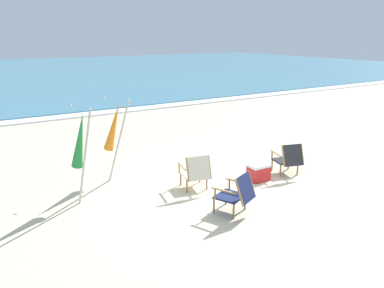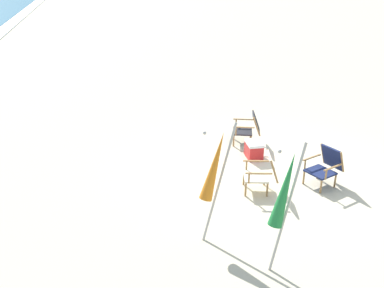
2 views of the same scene
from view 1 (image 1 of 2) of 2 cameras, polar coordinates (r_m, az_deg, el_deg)
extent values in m
plane|color=beige|center=(8.35, 6.30, -7.20)|extent=(80.00, 80.00, 0.00)
cube|color=teal|center=(36.62, -24.39, 9.83)|extent=(80.00, 40.00, 0.10)
cube|color=white|center=(16.89, -14.66, 4.60)|extent=(80.00, 1.10, 0.06)
cube|color=#28282D|center=(9.55, 14.00, -2.48)|extent=(0.63, 0.60, 0.04)
cube|color=#28282D|center=(9.20, 15.12, -1.67)|extent=(0.53, 0.34, 0.50)
cylinder|color=olive|center=(9.66, 12.10, -3.12)|extent=(0.04, 0.04, 0.32)
cylinder|color=olive|center=(9.89, 14.50, -2.84)|extent=(0.04, 0.04, 0.32)
cylinder|color=olive|center=(9.31, 13.33, -3.96)|extent=(0.04, 0.04, 0.32)
cylinder|color=olive|center=(9.54, 15.80, -3.64)|extent=(0.04, 0.04, 0.32)
cube|color=olive|center=(9.33, 12.66, -1.41)|extent=(0.18, 0.52, 0.02)
cylinder|color=olive|center=(9.52, 12.08, -1.71)|extent=(0.04, 0.04, 0.22)
cube|color=olive|center=(9.60, 15.60, -1.10)|extent=(0.18, 0.52, 0.02)
cylinder|color=olive|center=(9.79, 14.98, -1.40)|extent=(0.04, 0.04, 0.22)
cylinder|color=olive|center=(9.08, 13.74, -1.82)|extent=(0.10, 0.22, 0.50)
cylinder|color=olive|center=(9.33, 16.46, -1.53)|extent=(0.10, 0.22, 0.50)
cube|color=beige|center=(8.40, 0.24, -4.58)|extent=(0.61, 0.57, 0.04)
cube|color=beige|center=(8.03, 1.05, -3.72)|extent=(0.52, 0.30, 0.50)
cylinder|color=olive|center=(8.58, -1.74, -5.29)|extent=(0.04, 0.04, 0.32)
cylinder|color=olive|center=(8.72, 1.18, -4.90)|extent=(0.04, 0.04, 0.32)
cylinder|color=olive|center=(8.20, -0.78, -6.34)|extent=(0.04, 0.04, 0.32)
cylinder|color=olive|center=(8.35, 2.27, -5.91)|extent=(0.04, 0.04, 0.32)
cube|color=olive|center=(8.22, -1.55, -3.44)|extent=(0.14, 0.52, 0.02)
cylinder|color=olive|center=(8.42, -1.95, -3.73)|extent=(0.04, 0.04, 0.22)
cube|color=olive|center=(8.40, 2.08, -2.99)|extent=(0.14, 0.52, 0.02)
cylinder|color=olive|center=(8.60, 1.60, -3.29)|extent=(0.04, 0.04, 0.22)
cylinder|color=olive|center=(7.95, -0.67, -3.94)|extent=(0.08, 0.21, 0.50)
cylinder|color=olive|center=(8.12, 2.73, -3.51)|extent=(0.08, 0.21, 0.50)
cube|color=#19234C|center=(7.33, 5.78, -7.91)|extent=(0.67, 0.65, 0.04)
cube|color=#19234C|center=(7.10, 8.17, -6.69)|extent=(0.54, 0.39, 0.50)
cylinder|color=olive|center=(7.31, 3.35, -9.31)|extent=(0.04, 0.04, 0.32)
cylinder|color=olive|center=(7.68, 5.17, -8.04)|extent=(0.04, 0.04, 0.32)
cylinder|color=olive|center=(7.12, 6.37, -10.13)|extent=(0.04, 0.04, 0.32)
cylinder|color=olive|center=(7.50, 8.08, -8.77)|extent=(0.04, 0.04, 0.32)
cube|color=olive|center=(7.01, 4.87, -7.10)|extent=(0.25, 0.50, 0.02)
cylinder|color=olive|center=(7.14, 3.52, -7.59)|extent=(0.04, 0.04, 0.22)
cube|color=olive|center=(7.47, 7.00, -5.66)|extent=(0.25, 0.50, 0.02)
cylinder|color=olive|center=(7.59, 5.71, -6.14)|extent=(0.04, 0.04, 0.22)
cylinder|color=olive|center=(6.89, 7.22, -7.39)|extent=(0.12, 0.21, 0.50)
cylinder|color=olive|center=(7.31, 9.07, -6.03)|extent=(0.12, 0.21, 0.50)
cylinder|color=#B7B2A8|center=(7.54, -16.04, -2.13)|extent=(0.29, 0.54, 2.04)
cone|color=#23843D|center=(7.51, -16.73, 0.57)|extent=(0.42, 0.55, 1.17)
sphere|color=#B7B2A8|center=(7.50, -18.02, 5.62)|extent=(0.06, 0.06, 0.06)
cylinder|color=#B7B2A8|center=(8.57, -11.11, 0.26)|extent=(0.41, 0.66, 2.00)
cone|color=orange|center=(8.56, -11.86, 2.60)|extent=(0.49, 0.62, 1.16)
sphere|color=#B7B2A8|center=(8.58, -13.28, 6.94)|extent=(0.06, 0.06, 0.06)
cube|color=red|center=(8.99, 10.09, -4.43)|extent=(0.48, 0.34, 0.34)
cube|color=white|center=(8.92, 10.16, -3.23)|extent=(0.49, 0.35, 0.06)
camera|label=2|loc=(10.10, -55.55, 16.95)|focal=42.00mm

